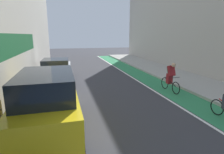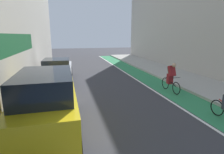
{
  "view_description": "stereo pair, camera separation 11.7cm",
  "coord_description": "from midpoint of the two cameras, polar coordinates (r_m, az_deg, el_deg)",
  "views": [
    {
      "loc": [
        -2.42,
        3.81,
        3.06
      ],
      "look_at": [
        -0.21,
        12.31,
        1.04
      ],
      "focal_mm": 29.4,
      "sensor_mm": 36.0,
      "label": 1
    },
    {
      "loc": [
        -2.3,
        3.78,
        3.06
      ],
      "look_at": [
        -0.21,
        12.31,
        1.04
      ],
      "focal_mm": 29.4,
      "sensor_mm": 36.0,
      "label": 2
    }
  ],
  "objects": [
    {
      "name": "parked_suv_yellow_cab",
      "position": [
        6.12,
        -19.06,
        -7.33
      ],
      "size": [
        1.87,
        4.3,
        1.98
      ],
      "color": "yellow",
      "rests_on": "ground"
    },
    {
      "name": "parked_sedan_white",
      "position": [
        12.86,
        -16.42,
        2.21
      ],
      "size": [
        2.05,
        4.59,
        1.53
      ],
      "color": "silver",
      "rests_on": "ground"
    },
    {
      "name": "sidewalk_right",
      "position": [
        13.61,
        22.81,
        -0.8
      ],
      "size": [
        3.24,
        32.73,
        0.14
      ],
      "primitive_type": "cube",
      "color": "#A8A59E",
      "rests_on": "ground"
    },
    {
      "name": "bike_lane_paint",
      "position": [
        12.35,
        13.69,
        -1.79
      ],
      "size": [
        1.6,
        32.73,
        0.0
      ],
      "primitive_type": "cube",
      "color": "#2D8451",
      "rests_on": "ground"
    },
    {
      "name": "ground_plane",
      "position": [
        9.4,
        1.52,
        -6.06
      ],
      "size": [
        72.0,
        72.0,
        0.0
      ],
      "primitive_type": "plane",
      "color": "#38383D"
    },
    {
      "name": "cyclist_trailing",
      "position": [
        10.52,
        18.17,
        0.15
      ],
      "size": [
        0.48,
        1.72,
        1.61
      ],
      "color": "black",
      "rests_on": "ground"
    },
    {
      "name": "lane_divider_stripe",
      "position": [
        11.97,
        9.86,
        -2.07
      ],
      "size": [
        0.12,
        32.73,
        0.0
      ],
      "primitive_type": "cube",
      "color": "white",
      "rests_on": "ground"
    }
  ]
}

